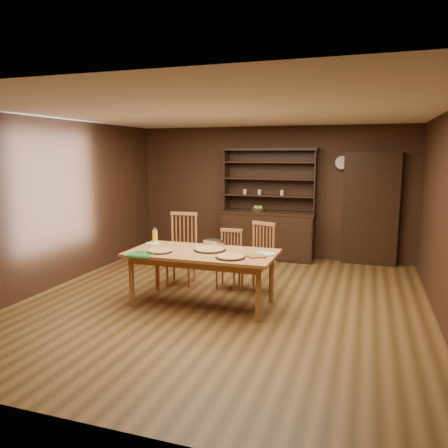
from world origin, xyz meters
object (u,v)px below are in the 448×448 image
(chair_center, at_px, (229,257))
(juice_bottle, at_px, (155,236))
(china_hutch, at_px, (268,229))
(dining_table, at_px, (202,257))
(chair_left, at_px, (182,246))
(chair_right, at_px, (260,254))

(chair_center, xyz_separation_m, juice_bottle, (-0.99, -0.56, 0.37))
(china_hutch, relative_size, dining_table, 1.08)
(dining_table, relative_size, chair_left, 1.77)
(china_hutch, xyz_separation_m, chair_left, (-0.95, -2.05, 0.01))
(dining_table, distance_m, juice_bottle, 0.97)
(chair_left, bearing_deg, china_hutch, 59.01)
(chair_left, bearing_deg, chair_right, -5.13)
(chair_left, xyz_separation_m, chair_center, (0.79, 0.01, -0.13))
(china_hutch, bearing_deg, juice_bottle, -113.84)
(dining_table, bearing_deg, chair_left, 127.63)
(dining_table, xyz_separation_m, chair_center, (0.10, 0.90, -0.20))
(juice_bottle, bearing_deg, chair_right, 21.21)
(chair_center, distance_m, chair_right, 0.48)
(chair_center, bearing_deg, dining_table, -95.48)
(chair_left, xyz_separation_m, juice_bottle, (-0.20, -0.55, 0.25))
(chair_right, xyz_separation_m, juice_bottle, (-1.47, -0.57, 0.30))
(chair_center, bearing_deg, china_hutch, 86.80)
(chair_left, distance_m, chair_right, 1.27)
(chair_left, relative_size, chair_center, 1.25)
(china_hutch, height_order, juice_bottle, china_hutch)
(dining_table, bearing_deg, chair_right, 57.54)
(dining_table, xyz_separation_m, chair_left, (-0.69, 0.89, -0.07))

